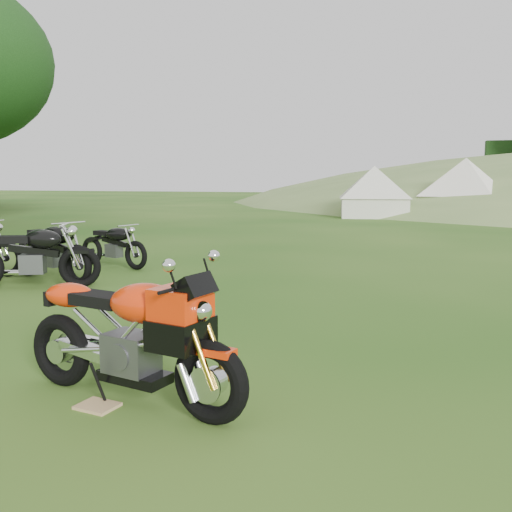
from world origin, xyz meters
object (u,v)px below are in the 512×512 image
(vintage_moto_a, at_px, (31,254))
(tent_left, at_px, (374,189))
(sport_motorcycle, at_px, (128,327))
(vintage_moto_d, at_px, (113,244))
(tent_mid, at_px, (465,187))
(plywood_board, at_px, (97,406))
(vintage_moto_b, at_px, (52,248))

(vintage_moto_a, xyz_separation_m, tent_left, (3.60, 17.59, 0.65))
(sport_motorcycle, distance_m, vintage_moto_d, 6.70)
(tent_mid, bearing_deg, plywood_board, -80.62)
(plywood_board, xyz_separation_m, vintage_moto_b, (-3.54, 4.40, 0.51))
(plywood_board, distance_m, vintage_moto_a, 5.05)
(plywood_board, relative_size, tent_mid, 0.10)
(vintage_moto_d, bearing_deg, vintage_moto_b, -81.68)
(vintage_moto_b, xyz_separation_m, tent_mid, (7.47, 18.11, 0.76))
(vintage_moto_d, bearing_deg, vintage_moto_a, -74.88)
(vintage_moto_b, bearing_deg, plywood_board, -29.43)
(vintage_moto_b, relative_size, vintage_moto_d, 1.19)
(plywood_board, height_order, vintage_moto_d, vintage_moto_d)
(plywood_board, xyz_separation_m, vintage_moto_d, (-3.29, 5.88, 0.43))
(sport_motorcycle, xyz_separation_m, tent_left, (0.02, 21.14, 0.59))
(vintage_moto_a, distance_m, vintage_moto_b, 0.71)
(vintage_moto_a, xyz_separation_m, tent_mid, (7.32, 18.81, 0.76))
(vintage_moto_a, relative_size, tent_left, 0.73)
(vintage_moto_d, xyz_separation_m, tent_left, (3.50, 15.41, 0.73))
(vintage_moto_a, distance_m, tent_mid, 20.20)
(sport_motorcycle, bearing_deg, vintage_moto_d, 134.94)
(vintage_moto_d, xyz_separation_m, tent_mid, (7.21, 16.63, 0.84))
(vintage_moto_d, bearing_deg, sport_motorcycle, -40.85)
(vintage_moto_d, height_order, tent_left, tent_left)
(plywood_board, height_order, vintage_moto_a, vintage_moto_a)
(vintage_moto_d, relative_size, tent_mid, 0.56)
(sport_motorcycle, height_order, tent_mid, tent_mid)
(sport_motorcycle, bearing_deg, plywood_board, -126.87)
(vintage_moto_a, height_order, tent_mid, tent_mid)
(sport_motorcycle, height_order, vintage_moto_a, sport_motorcycle)
(vintage_moto_d, distance_m, tent_left, 15.82)
(vintage_moto_d, distance_m, tent_mid, 18.14)
(vintage_moto_a, bearing_deg, sport_motorcycle, -66.27)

